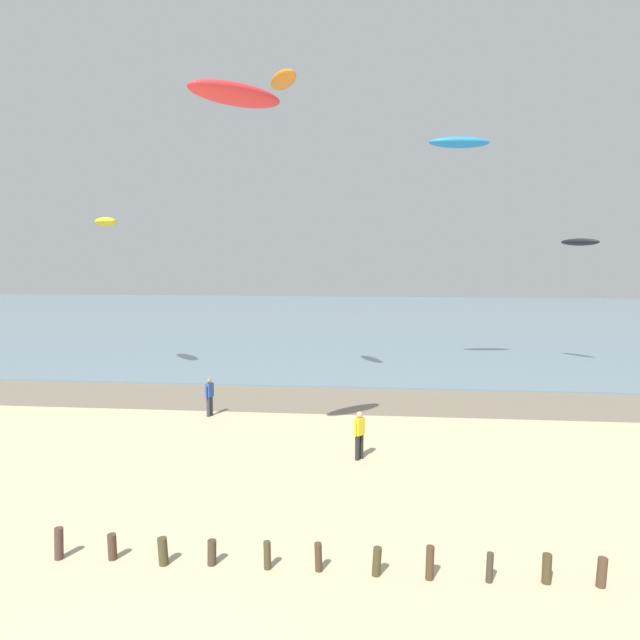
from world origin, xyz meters
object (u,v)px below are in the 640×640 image
object	(u,v)px
person_nearest_camera	(359,434)
kite_aloft_1	(283,80)
kite_aloft_2	(236,94)
kite_aloft_3	(459,142)
person_by_waterline	(210,396)
kite_aloft_5	(580,242)
kite_aloft_4	(106,222)

from	to	relation	value
person_nearest_camera	kite_aloft_1	world-z (taller)	kite_aloft_1
kite_aloft_2	kite_aloft_3	size ratio (longest dim) A/B	0.92
person_by_waterline	kite_aloft_5	bearing A→B (deg)	31.67
person_by_waterline	person_nearest_camera	bearing A→B (deg)	-35.73
person_nearest_camera	kite_aloft_3	distance (m)	20.20
person_nearest_camera	kite_aloft_5	size ratio (longest dim) A/B	0.70
person_nearest_camera	person_by_waterline	distance (m)	8.38
person_nearest_camera	kite_aloft_2	world-z (taller)	kite_aloft_2
kite_aloft_5	person_by_waterline	bearing A→B (deg)	-99.68
kite_aloft_4	person_nearest_camera	bearing A→B (deg)	10.64
kite_aloft_5	kite_aloft_1	bearing A→B (deg)	-104.61
kite_aloft_4	kite_aloft_5	world-z (taller)	kite_aloft_4
kite_aloft_3	person_nearest_camera	bearing A→B (deg)	-116.54
kite_aloft_4	kite_aloft_1	bearing A→B (deg)	30.10
kite_aloft_1	kite_aloft_5	bearing A→B (deg)	91.65
person_nearest_camera	kite_aloft_2	xyz separation A→B (m)	(-3.74, -1.95, 11.01)
kite_aloft_1	person_nearest_camera	bearing A→B (deg)	0.07
person_nearest_camera	kite_aloft_1	bearing A→B (deg)	115.15
person_by_waterline	kite_aloft_4	xyz separation A→B (m)	(-8.23, 7.77, 8.11)
person_nearest_camera	kite_aloft_4	size ratio (longest dim) A/B	0.54
person_by_waterline	kite_aloft_1	distance (m)	15.15
person_by_waterline	kite_aloft_4	bearing A→B (deg)	136.64
kite_aloft_3	kite_aloft_4	distance (m)	20.77
kite_aloft_1	kite_aloft_2	distance (m)	11.01
person_by_waterline	kite_aloft_2	xyz separation A→B (m)	(3.06, -6.84, 11.01)
person_nearest_camera	kite_aloft_5	bearing A→B (deg)	53.17
person_by_waterline	kite_aloft_4	world-z (taller)	kite_aloft_4
person_by_waterline	kite_aloft_5	size ratio (longest dim) A/B	0.70
kite_aloft_5	person_nearest_camera	bearing A→B (deg)	-78.17
kite_aloft_1	kite_aloft_5	world-z (taller)	kite_aloft_1
kite_aloft_3	kite_aloft_1	bearing A→B (deg)	-152.43
kite_aloft_4	kite_aloft_2	bearing A→B (deg)	-1.56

